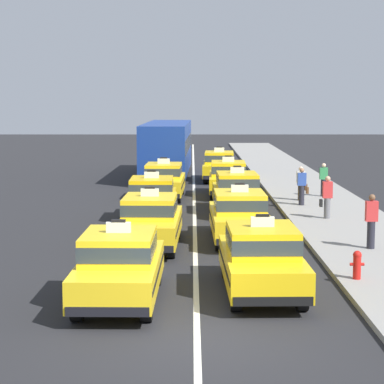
# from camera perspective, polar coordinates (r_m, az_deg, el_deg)

# --- Properties ---
(ground_plane) EXTENTS (160.00, 160.00, 0.00)m
(ground_plane) POSITION_cam_1_polar(r_m,az_deg,el_deg) (14.75, 0.16, -11.34)
(ground_plane) COLOR #232326
(lane_stripe_left_right) EXTENTS (0.14, 80.00, 0.01)m
(lane_stripe_left_right) POSITION_cam_1_polar(r_m,az_deg,el_deg) (34.30, -0.07, -0.55)
(lane_stripe_left_right) COLOR silver
(lane_stripe_left_right) RESTS_ON ground
(sidewalk_curb) EXTENTS (4.00, 90.00, 0.15)m
(sidewalk_curb) POSITION_cam_1_polar(r_m,az_deg,el_deg) (29.89, 10.76, -1.72)
(sidewalk_curb) COLOR gray
(sidewalk_curb) RESTS_ON ground
(taxi_left_nearest) EXTENTS (1.89, 4.59, 1.96)m
(taxi_left_nearest) POSITION_cam_1_polar(r_m,az_deg,el_deg) (17.15, -5.87, -5.65)
(taxi_left_nearest) COLOR black
(taxi_left_nearest) RESTS_ON ground
(taxi_left_second) EXTENTS (1.94, 4.61, 1.96)m
(taxi_left_second) POSITION_cam_1_polar(r_m,az_deg,el_deg) (23.17, -3.49, -2.21)
(taxi_left_second) COLOR black
(taxi_left_second) RESTS_ON ground
(taxi_left_third) EXTENTS (1.84, 4.57, 1.96)m
(taxi_left_third) POSITION_cam_1_polar(r_m,az_deg,el_deg) (28.33, -3.36, -0.46)
(taxi_left_third) COLOR black
(taxi_left_third) RESTS_ON ground
(taxi_left_fourth) EXTENTS (1.95, 4.61, 1.96)m
(taxi_left_fourth) POSITION_cam_1_polar(r_m,az_deg,el_deg) (34.37, -2.43, 0.93)
(taxi_left_fourth) COLOR black
(taxi_left_fourth) RESTS_ON ground
(bus_left_fifth) EXTENTS (2.81, 11.26, 3.22)m
(bus_left_fifth) POSITION_cam_1_polar(r_m,az_deg,el_deg) (43.78, -2.17, 3.55)
(bus_left_fifth) COLOR black
(bus_left_fifth) RESTS_ON ground
(taxi_right_nearest) EXTENTS (1.91, 4.59, 1.96)m
(taxi_right_nearest) POSITION_cam_1_polar(r_m,az_deg,el_deg) (17.89, 5.17, -5.09)
(taxi_right_nearest) COLOR black
(taxi_right_nearest) RESTS_ON ground
(taxi_right_second) EXTENTS (1.88, 4.58, 1.96)m
(taxi_right_second) POSITION_cam_1_polar(r_m,az_deg,el_deg) (24.19, 3.45, -1.81)
(taxi_right_second) COLOR black
(taxi_right_second) RESTS_ON ground
(taxi_right_third) EXTENTS (1.90, 4.59, 1.96)m
(taxi_right_third) POSITION_cam_1_polar(r_m,az_deg,el_deg) (30.18, 3.26, 0.02)
(taxi_right_third) COLOR black
(taxi_right_third) RESTS_ON ground
(taxi_right_fourth) EXTENTS (1.94, 4.61, 1.96)m
(taxi_right_fourth) POSITION_cam_1_polar(r_m,az_deg,el_deg) (35.41, 2.58, 1.11)
(taxi_right_fourth) COLOR black
(taxi_right_fourth) RESTS_ON ground
(taxi_right_fifth) EXTENTS (2.00, 4.63, 1.96)m
(taxi_right_fifth) POSITION_cam_1_polar(r_m,az_deg,el_deg) (41.79, 1.88, 2.07)
(taxi_right_fifth) COLOR black
(taxi_right_fifth) RESTS_ON ground
(pedestrian_near_crosswalk) EXTENTS (0.47, 0.24, 1.59)m
(pedestrian_near_crosswalk) POSITION_cam_1_polar(r_m,az_deg,el_deg) (31.66, 8.28, 0.42)
(pedestrian_near_crosswalk) COLOR #23232D
(pedestrian_near_crosswalk) RESTS_ON sidewalk_curb
(pedestrian_mid_block) EXTENTS (0.36, 0.24, 1.67)m
(pedestrian_mid_block) POSITION_cam_1_polar(r_m,az_deg,el_deg) (22.97, 13.48, -2.19)
(pedestrian_mid_block) COLOR #23232D
(pedestrian_mid_block) RESTS_ON sidewalk_curb
(pedestrian_by_storefront) EXTENTS (0.47, 0.24, 1.52)m
(pedestrian_by_storefront) POSITION_cam_1_polar(r_m,az_deg,el_deg) (33.10, 8.20, 0.66)
(pedestrian_by_storefront) COLOR #473828
(pedestrian_by_storefront) RESTS_ON sidewalk_curb
(pedestrian_trailing) EXTENTS (0.36, 0.24, 1.54)m
(pedestrian_trailing) POSITION_cam_1_polar(r_m,az_deg,el_deg) (34.65, 9.91, 0.96)
(pedestrian_trailing) COLOR #23232D
(pedestrian_trailing) RESTS_ON sidewalk_curb
(pedestrian_far_corner) EXTENTS (0.47, 0.24, 1.62)m
(pedestrian_far_corner) POSITION_cam_1_polar(r_m,az_deg,el_deg) (28.34, 10.18, -0.40)
(pedestrian_far_corner) COLOR slate
(pedestrian_far_corner) RESTS_ON sidewalk_curb
(fire_hydrant) EXTENTS (0.36, 0.22, 0.73)m
(fire_hydrant) POSITION_cam_1_polar(r_m,az_deg,el_deg) (19.15, 12.43, -5.42)
(fire_hydrant) COLOR red
(fire_hydrant) RESTS_ON sidewalk_curb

